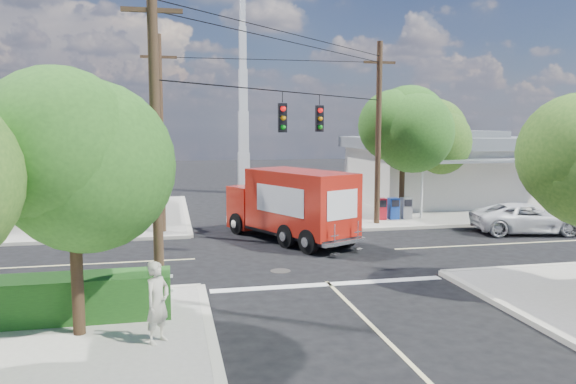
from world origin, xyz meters
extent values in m
plane|color=black|center=(0.00, 0.00, 0.00)|extent=(120.00, 120.00, 0.00)
cube|color=gray|center=(11.00, 11.00, 0.07)|extent=(14.00, 14.00, 0.14)
cube|color=#B8B3A3|center=(4.00, 11.00, 0.07)|extent=(0.25, 14.00, 0.14)
cube|color=#B8B3A3|center=(11.00, 4.00, 0.07)|extent=(14.00, 0.25, 0.14)
cube|color=gray|center=(-11.00, 11.00, 0.07)|extent=(14.00, 14.00, 0.14)
cube|color=#B8B3A3|center=(-4.00, 11.00, 0.07)|extent=(0.25, 14.00, 0.14)
cube|color=#B8B3A3|center=(-11.00, 4.00, 0.07)|extent=(14.00, 0.25, 0.14)
cube|color=beige|center=(0.00, 10.00, 0.01)|extent=(0.12, 12.00, 0.01)
cube|color=beige|center=(0.00, -10.00, 0.01)|extent=(0.12, 12.00, 0.01)
cube|color=beige|center=(10.00, 0.00, 0.01)|extent=(12.00, 0.12, 0.01)
cube|color=beige|center=(-10.00, 0.00, 0.01)|extent=(12.00, 0.12, 0.01)
cube|color=silver|center=(0.00, -4.30, 0.01)|extent=(7.50, 0.40, 0.01)
cube|color=silver|center=(12.50, 12.00, 1.84)|extent=(11.00, 8.00, 3.40)
cube|color=slate|center=(12.50, 12.00, 3.89)|extent=(11.80, 8.80, 0.70)
cube|color=slate|center=(12.50, 12.00, 4.39)|extent=(6.05, 4.40, 0.50)
cube|color=slate|center=(12.50, 7.10, 3.04)|extent=(9.90, 1.80, 0.15)
cylinder|color=silver|center=(8.10, 6.30, 1.59)|extent=(0.12, 0.12, 2.90)
cylinder|color=silver|center=(16.90, 6.30, 1.59)|extent=(0.12, 0.12, 2.90)
cube|color=beige|center=(-12.00, 12.50, 1.74)|extent=(10.00, 8.00, 3.20)
cube|color=slate|center=(-12.00, 12.50, 3.69)|extent=(10.80, 8.80, 0.70)
cube|color=slate|center=(-12.00, 12.50, 4.19)|extent=(5.50, 4.40, 0.50)
cube|color=slate|center=(-12.00, 7.60, 2.84)|extent=(9.00, 1.80, 0.15)
cylinder|color=silver|center=(-8.00, 6.80, 1.49)|extent=(0.12, 0.12, 2.70)
cube|color=silver|center=(0.50, 20.00, 1.50)|extent=(0.80, 0.80, 3.00)
cube|color=silver|center=(0.50, 20.00, 4.50)|extent=(0.70, 0.70, 3.00)
cube|color=silver|center=(0.50, 20.00, 7.50)|extent=(0.60, 0.60, 3.00)
cube|color=silver|center=(0.50, 20.00, 10.50)|extent=(0.50, 0.50, 3.00)
cube|color=silver|center=(0.50, 20.00, 13.50)|extent=(0.40, 0.40, 3.00)
cylinder|color=#422D1C|center=(-7.00, -7.50, 2.00)|extent=(0.28, 0.28, 3.71)
sphere|color=#25531A|center=(-7.00, -7.50, 4.32)|extent=(3.71, 3.71, 3.71)
sphere|color=#25531A|center=(-7.40, -7.30, 4.55)|extent=(3.02, 3.02, 3.02)
sphere|color=#25531A|center=(-6.65, -7.80, 4.20)|extent=(3.25, 3.25, 3.25)
cylinder|color=#422D1C|center=(7.20, 6.80, 2.19)|extent=(0.28, 0.28, 4.10)
sphere|color=#25531A|center=(7.20, 6.80, 4.75)|extent=(4.10, 4.10, 4.10)
sphere|color=#25531A|center=(6.80, 7.00, 5.00)|extent=(3.33, 3.33, 3.33)
sphere|color=#25531A|center=(7.55, 6.50, 4.62)|extent=(3.58, 3.58, 3.58)
cylinder|color=#422D1C|center=(9.80, 9.00, 1.93)|extent=(0.28, 0.28, 3.58)
sphere|color=#2C561A|center=(9.80, 9.00, 4.17)|extent=(3.58, 3.58, 3.58)
sphere|color=#2C561A|center=(9.40, 9.20, 4.40)|extent=(2.91, 2.91, 2.91)
sphere|color=#2C561A|center=(10.15, 8.70, 4.06)|extent=(3.14, 3.14, 3.14)
cylinder|color=#422D1C|center=(-7.50, 7.50, 2.64)|extent=(0.24, 0.24, 5.00)
cone|color=#206324|center=(-6.60, 7.50, 5.24)|extent=(0.50, 2.06, 0.98)
cone|color=#206324|center=(-6.94, 8.20, 5.24)|extent=(1.92, 1.68, 0.98)
cone|color=#206324|center=(-7.70, 8.38, 5.24)|extent=(2.12, 0.95, 0.98)
cone|color=#206324|center=(-8.31, 7.89, 5.24)|extent=(1.34, 2.07, 0.98)
cone|color=#206324|center=(-8.31, 7.11, 5.24)|extent=(1.34, 2.07, 0.98)
cone|color=#206324|center=(-7.70, 6.62, 5.24)|extent=(2.12, 0.95, 0.98)
cone|color=#206324|center=(-6.94, 6.80, 5.24)|extent=(1.92, 1.68, 0.98)
cylinder|color=#422D1C|center=(-9.50, 9.00, 2.44)|extent=(0.24, 0.24, 4.60)
cone|color=#206324|center=(-8.60, 9.00, 4.84)|extent=(0.50, 2.06, 0.98)
cone|color=#206324|center=(-8.94, 9.70, 4.84)|extent=(1.92, 1.68, 0.98)
cone|color=#206324|center=(-9.70, 9.88, 4.84)|extent=(2.12, 0.95, 0.98)
cone|color=#206324|center=(-10.31, 9.39, 4.84)|extent=(1.34, 2.07, 0.98)
cone|color=#206324|center=(-10.31, 8.61, 4.84)|extent=(1.34, 2.07, 0.98)
cone|color=#206324|center=(-9.70, 8.12, 4.84)|extent=(2.12, 0.95, 0.98)
cone|color=#206324|center=(-8.94, 8.30, 4.84)|extent=(1.92, 1.68, 0.98)
cylinder|color=#473321|center=(-5.20, -5.20, 4.50)|extent=(0.28, 0.28, 9.00)
cube|color=#473321|center=(-5.20, -5.20, 8.00)|extent=(1.60, 0.12, 0.12)
cylinder|color=#473321|center=(5.20, 5.20, 4.50)|extent=(0.28, 0.28, 9.00)
cube|color=#473321|center=(5.20, 5.20, 8.00)|extent=(1.60, 0.12, 0.12)
cylinder|color=#473321|center=(-5.20, 5.20, 4.50)|extent=(0.28, 0.28, 9.00)
cube|color=#473321|center=(-5.20, 5.20, 8.00)|extent=(1.60, 0.12, 0.12)
cylinder|color=black|center=(0.00, 0.00, 6.20)|extent=(10.43, 10.43, 0.04)
cube|color=black|center=(-0.80, -0.80, 5.25)|extent=(0.30, 0.24, 1.05)
sphere|color=red|center=(-0.80, -0.94, 5.58)|extent=(0.20, 0.20, 0.20)
cube|color=black|center=(1.10, 1.10, 5.25)|extent=(0.30, 0.24, 1.05)
sphere|color=red|center=(1.10, 0.96, 5.58)|extent=(0.20, 0.20, 0.20)
cube|color=silver|center=(-7.80, -5.60, 0.49)|extent=(5.94, 0.05, 0.08)
cube|color=silver|center=(-7.80, -5.60, 0.89)|extent=(5.94, 0.05, 0.08)
cube|color=silver|center=(-5.00, -5.60, 0.64)|extent=(0.09, 0.06, 1.00)
cube|color=#1B4317|center=(-8.00, -6.40, 0.69)|extent=(6.20, 1.20, 1.10)
cube|color=maroon|center=(5.80, 6.20, 0.69)|extent=(0.50, 0.50, 1.10)
cube|color=navy|center=(6.50, 6.20, 0.69)|extent=(0.50, 0.50, 1.10)
cube|color=slate|center=(7.20, 6.20, 0.69)|extent=(0.50, 0.50, 1.10)
cube|color=black|center=(0.18, 2.67, 0.48)|extent=(4.82, 7.07, 0.22)
cube|color=red|center=(-0.99, 5.09, 1.19)|extent=(2.56, 2.27, 1.94)
cube|color=black|center=(-1.26, 5.64, 1.54)|extent=(1.76, 1.00, 0.84)
cube|color=silver|center=(-1.34, 5.80, 0.57)|extent=(1.87, 0.98, 0.31)
cube|color=red|center=(0.52, 1.96, 1.81)|extent=(4.21, 5.56, 2.55)
cube|color=white|center=(1.53, 2.44, 1.94)|extent=(1.40, 2.86, 1.15)
cube|color=white|center=(-0.48, 1.47, 1.94)|extent=(1.40, 2.86, 1.15)
cube|color=white|center=(1.65, -0.36, 1.94)|extent=(1.43, 0.71, 1.15)
cube|color=silver|center=(1.70, -0.46, 0.48)|extent=(2.00, 1.12, 0.16)
cube|color=silver|center=(1.19, -0.83, 0.84)|extent=(0.38, 0.22, 0.88)
cube|color=silver|center=(2.30, -0.30, 0.84)|extent=(0.38, 0.22, 0.88)
cylinder|color=black|center=(-1.85, 4.53, 0.48)|extent=(0.68, 0.99, 0.97)
cylinder|color=black|center=(-0.02, 5.41, 0.48)|extent=(0.68, 0.99, 0.97)
cylinder|color=black|center=(0.38, -0.07, 0.48)|extent=(0.68, 0.99, 0.97)
cylinder|color=black|center=(2.20, 0.81, 0.48)|extent=(0.68, 0.99, 0.97)
imported|color=silver|center=(11.35, 1.97, 0.69)|extent=(5.33, 3.18, 1.39)
imported|color=#BCB9A1|center=(-5.18, -8.41, 1.07)|extent=(0.77, 0.80, 1.85)
camera|label=1|loc=(-4.86, -20.86, 4.98)|focal=35.00mm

